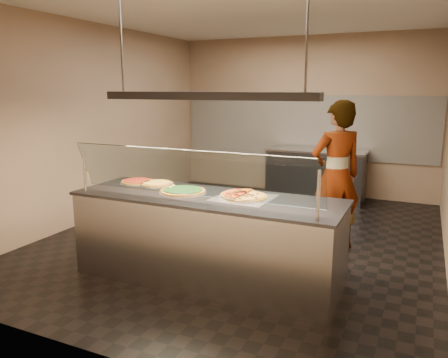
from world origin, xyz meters
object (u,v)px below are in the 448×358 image
at_px(prep_table, 316,174).
at_px(heat_lamp_housing, 206,96).
at_px(sneeze_guard, 190,174).
at_px(perforated_tray, 244,197).
at_px(half_pizza_pepperoni, 234,194).
at_px(pizza_spatula, 173,188).
at_px(half_pizza_sausage, 254,197).
at_px(pizza_cheese, 157,183).
at_px(pizza_tomato, 137,181).
at_px(serving_counter, 207,238).
at_px(pizza_spinach, 183,191).
at_px(worker, 336,176).

relative_size(prep_table, heat_lamp_housing, 0.77).
bearing_deg(sneeze_guard, perforated_tray, 46.86).
xyz_separation_m(half_pizza_pepperoni, pizza_spatula, (-0.72, -0.01, -0.01)).
bearing_deg(half_pizza_sausage, prep_table, 93.83).
relative_size(pizza_cheese, pizza_tomato, 1.00).
bearing_deg(serving_counter, pizza_cheese, 162.11).
height_order(prep_table, heat_lamp_housing, heat_lamp_housing).
bearing_deg(prep_table, serving_counter, -93.42).
bearing_deg(pizza_spatula, half_pizza_pepperoni, 0.45).
xyz_separation_m(half_pizza_sausage, pizza_tomato, (-1.55, 0.18, -0.01)).
height_order(half_pizza_pepperoni, prep_table, half_pizza_pepperoni).
relative_size(serving_counter, heat_lamp_housing, 1.23).
xyz_separation_m(perforated_tray, prep_table, (-0.15, 3.92, -0.47)).
height_order(serving_counter, pizza_spinach, pizza_spinach).
xyz_separation_m(serving_counter, worker, (1.03, 1.57, 0.48)).
xyz_separation_m(pizza_spatula, prep_table, (0.68, 3.92, -0.49)).
bearing_deg(prep_table, pizza_spinach, -97.76).
relative_size(pizza_tomato, prep_table, 0.22).
height_order(half_pizza_pepperoni, pizza_spinach, half_pizza_pepperoni).
bearing_deg(worker, heat_lamp_housing, 15.90).
relative_size(pizza_spinach, worker, 0.27).
xyz_separation_m(prep_table, worker, (0.80, -2.42, 0.48)).
xyz_separation_m(sneeze_guard, half_pizza_sausage, (0.50, 0.41, -0.27)).
height_order(pizza_cheese, heat_lamp_housing, heat_lamp_housing).
height_order(prep_table, worker, worker).
distance_m(pizza_cheese, prep_table, 3.90).
relative_size(pizza_cheese, worker, 0.21).
bearing_deg(perforated_tray, half_pizza_sausage, -1.15).
xyz_separation_m(half_pizza_pepperoni, pizza_spinach, (-0.58, -0.04, -0.02)).
distance_m(prep_table, heat_lamp_housing, 4.26).
xyz_separation_m(serving_counter, pizza_spinach, (-0.30, 0.04, 0.48)).
bearing_deg(serving_counter, heat_lamp_housing, 0.00).
xyz_separation_m(pizza_cheese, pizza_spatula, (0.32, -0.18, 0.01)).
relative_size(half_pizza_pepperoni, half_pizza_sausage, 1.00).
distance_m(pizza_tomato, prep_table, 3.98).
distance_m(pizza_cheese, pizza_tomato, 0.28).
bearing_deg(perforated_tray, sneeze_guard, -133.14).
relative_size(serving_counter, worker, 1.50).
height_order(serving_counter, worker, worker).
relative_size(worker, heat_lamp_housing, 0.82).
xyz_separation_m(pizza_spinach, heat_lamp_housing, (0.30, -0.04, 1.00)).
height_order(worker, heat_lamp_housing, heat_lamp_housing).
xyz_separation_m(half_pizza_sausage, pizza_spatula, (-0.94, -0.00, 0.00)).
height_order(pizza_cheese, prep_table, pizza_cheese).
bearing_deg(pizza_spatula, heat_lamp_housing, -8.48).
bearing_deg(half_pizza_pepperoni, serving_counter, -165.48).
height_order(perforated_tray, prep_table, perforated_tray).
bearing_deg(worker, perforated_tray, 25.97).
xyz_separation_m(pizza_spatula, worker, (1.48, 1.50, -0.01)).
distance_m(sneeze_guard, pizza_spinach, 0.56).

